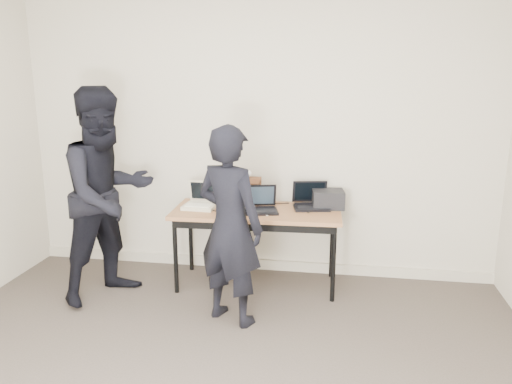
% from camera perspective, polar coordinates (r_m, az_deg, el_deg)
% --- Properties ---
extents(room, '(4.60, 4.60, 2.80)m').
position_cam_1_polar(room, '(2.58, -7.99, 0.33)').
color(room, '#443B34').
rests_on(room, ground).
extents(desk, '(1.52, 0.70, 0.72)m').
position_cam_1_polar(desk, '(4.49, 0.07, -2.81)').
color(desk, '#935E38').
rests_on(desk, ground).
extents(laptop_beige, '(0.30, 0.29, 0.23)m').
position_cam_1_polar(laptop_beige, '(4.59, -6.34, -1.18)').
color(laptop_beige, '#C1B89A').
rests_on(laptop_beige, desk).
extents(laptop_center, '(0.35, 0.34, 0.22)m').
position_cam_1_polar(laptop_center, '(4.44, 0.54, -1.54)').
color(laptop_center, black).
rests_on(laptop_center, desk).
extents(laptop_right, '(0.37, 0.36, 0.23)m').
position_cam_1_polar(laptop_right, '(4.58, 6.27, -1.10)').
color(laptop_right, black).
rests_on(laptop_right, desk).
extents(leather_satchel, '(0.37, 0.19, 0.25)m').
position_cam_1_polar(leather_satchel, '(4.69, -1.66, 0.26)').
color(leather_satchel, '#593017').
rests_on(leather_satchel, desk).
extents(tissue, '(0.14, 0.11, 0.08)m').
position_cam_1_polar(tissue, '(4.65, -1.30, 2.13)').
color(tissue, white).
rests_on(tissue, leather_satchel).
extents(equipment_box, '(0.31, 0.27, 0.16)m').
position_cam_1_polar(equipment_box, '(4.59, 8.24, -0.80)').
color(equipment_box, black).
rests_on(equipment_box, desk).
extents(power_brick, '(0.08, 0.05, 0.03)m').
position_cam_1_polar(power_brick, '(4.35, -3.16, -2.38)').
color(power_brick, black).
rests_on(power_brick, desk).
extents(cables, '(1.14, 0.45, 0.01)m').
position_cam_1_polar(cables, '(4.50, 0.58, -1.93)').
color(cables, silver).
rests_on(cables, desk).
extents(person_typist, '(0.67, 0.57, 1.56)m').
position_cam_1_polar(person_typist, '(3.83, -3.01, -3.90)').
color(person_typist, black).
rests_on(person_typist, ground).
extents(person_observer, '(1.05, 1.12, 1.82)m').
position_cam_1_polar(person_observer, '(4.42, -16.56, -0.33)').
color(person_observer, black).
rests_on(person_observer, ground).
extents(baseboard, '(4.50, 0.03, 0.10)m').
position_cam_1_polar(baseboard, '(5.06, 0.04, -8.21)').
color(baseboard, '#BAB19A').
rests_on(baseboard, ground).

